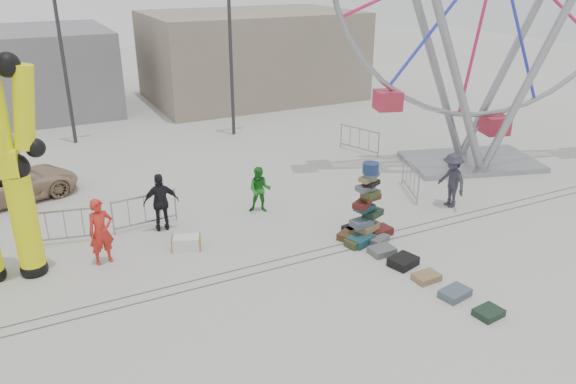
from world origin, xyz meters
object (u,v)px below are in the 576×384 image
pedestrian_black (161,202)px  suitcase_tower (366,217)px  barricade_wheel_front (410,179)px  barricade_wheel_back (359,140)px  lamp_post_left (63,43)px  barricade_dummy_b (65,226)px  pedestrian_green (260,190)px  barricade_dummy_c (145,211)px  pedestrian_grey (452,180)px  parked_suv (13,184)px  lamp_post_right (232,38)px  steamer_trunk (186,243)px  pedestrian_red (101,232)px

pedestrian_black → suitcase_tower: bearing=157.0°
barricade_wheel_front → suitcase_tower: bearing=145.9°
barricade_wheel_front → barricade_wheel_back: size_ratio=1.00×
lamp_post_left → barricade_wheel_back: lamp_post_left is taller
barricade_dummy_b → pedestrian_green: 6.06m
barricade_dummy_c → pedestrian_grey: size_ratio=1.07×
pedestrian_grey → pedestrian_black: bearing=-102.9°
barricade_dummy_c → barricade_wheel_back: size_ratio=1.00×
barricade_dummy_c → parked_suv: (-3.56, 4.24, 0.04)m
lamp_post_right → barricade_dummy_c: 11.12m
suitcase_tower → barricade_dummy_b: (-8.11, 3.63, -0.12)m
barricade_wheel_front → steamer_trunk: bearing=116.0°
lamp_post_right → barricade_wheel_back: lamp_post_right is taller
parked_suv → barricade_wheel_back: bearing=-108.8°
pedestrian_green → pedestrian_grey: 6.44m
barricade_wheel_front → pedestrian_green: (-5.39, 1.02, 0.23)m
barricade_dummy_b → pedestrian_grey: 12.34m
parked_suv → barricade_dummy_b: bearing=-178.9°
pedestrian_grey → parked_suv: bearing=-115.9°
lamp_post_left → barricade_dummy_c: lamp_post_left is taller
parked_suv → barricade_dummy_c: bearing=-154.8°
barricade_wheel_back → steamer_trunk: bearing=-81.3°
pedestrian_red → lamp_post_left: bearing=75.6°
barricade_wheel_front → pedestrian_red: pedestrian_red is taller
lamp_post_left → steamer_trunk: size_ratio=9.75×
pedestrian_red → parked_suv: bearing=98.3°
steamer_trunk → barricade_wheel_front: barricade_wheel_front is taller
suitcase_tower → barricade_wheel_front: size_ratio=1.20×
pedestrian_red → pedestrian_green: size_ratio=1.22×
lamp_post_right → steamer_trunk: bearing=-118.7°
barricade_dummy_b → barricade_wheel_back: same height
suitcase_tower → barricade_wheel_front: bearing=17.0°
lamp_post_right → suitcase_tower: size_ratio=3.34×
barricade_dummy_c → pedestrian_grey: 10.09m
steamer_trunk → barricade_dummy_b: bearing=168.0°
lamp_post_right → barricade_dummy_b: lamp_post_right is taller
pedestrian_red → pedestrian_grey: pedestrian_red is taller
suitcase_tower → lamp_post_right: bearing=71.6°
lamp_post_right → suitcase_tower: lamp_post_right is taller
barricade_dummy_b → steamer_trunk: bearing=-19.4°
steamer_trunk → lamp_post_left: bearing=116.8°
suitcase_tower → barricade_dummy_c: 6.82m
steamer_trunk → pedestrian_black: pedestrian_black is taller
pedestrian_red → barricade_dummy_c: bearing=36.9°
parked_suv → barricade_wheel_front: bearing=-129.2°
pedestrian_green → parked_suv: size_ratio=0.36×
lamp_post_right → suitcase_tower: (-0.54, -11.93, -3.81)m
pedestrian_green → pedestrian_black: pedestrian_black is taller
barricade_dummy_c → parked_suv: 5.54m
lamp_post_left → barricade_wheel_back: bearing=-32.9°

